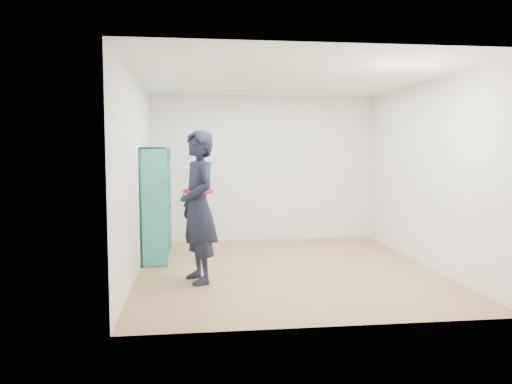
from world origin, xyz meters
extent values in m
plane|color=olive|center=(0.00, 0.00, 0.00)|extent=(4.50, 4.50, 0.00)
plane|color=white|center=(0.00, 0.00, 2.60)|extent=(4.50, 4.50, 0.00)
cube|color=silver|center=(-2.00, 0.00, 1.30)|extent=(0.02, 4.50, 2.60)
cube|color=silver|center=(2.00, 0.00, 1.30)|extent=(0.02, 4.50, 2.60)
cube|color=silver|center=(0.00, 2.25, 1.30)|extent=(4.00, 0.02, 2.60)
cube|color=silver|center=(0.00, -2.25, 1.30)|extent=(4.00, 0.02, 2.60)
cube|color=#287E74|center=(-1.81, 0.33, 0.84)|extent=(0.37, 0.03, 1.68)
cube|color=#287E74|center=(-1.81, 1.56, 0.84)|extent=(0.37, 0.03, 1.68)
cube|color=#287E74|center=(-1.81, 0.94, 0.01)|extent=(0.37, 1.26, 0.03)
cube|color=#287E74|center=(-1.81, 0.94, 1.67)|extent=(0.37, 1.26, 0.03)
cube|color=#287E74|center=(-1.98, 0.94, 0.84)|extent=(0.03, 1.26, 1.68)
cube|color=#287E74|center=(-1.81, 0.74, 0.84)|extent=(0.34, 0.03, 1.63)
cube|color=#287E74|center=(-1.81, 1.14, 0.84)|extent=(0.34, 0.03, 1.63)
cube|color=#287E74|center=(-1.81, 0.94, 0.43)|extent=(0.34, 1.21, 0.03)
cube|color=#287E74|center=(-1.81, 0.94, 0.84)|extent=(0.34, 1.21, 0.03)
cube|color=#287E74|center=(-1.81, 0.94, 1.25)|extent=(0.34, 1.21, 0.03)
cube|color=beige|center=(-1.79, 0.53, 0.07)|extent=(0.23, 0.15, 0.06)
cube|color=black|center=(-1.77, 0.48, 0.55)|extent=(0.19, 0.17, 0.21)
cube|color=maroon|center=(-1.77, 0.48, 0.97)|extent=(0.19, 0.17, 0.23)
cube|color=silver|center=(-1.79, 0.53, 1.30)|extent=(0.23, 0.15, 0.09)
cube|color=navy|center=(-1.77, 0.88, 0.17)|extent=(0.19, 0.17, 0.26)
cube|color=brown|center=(-1.77, 0.88, 0.55)|extent=(0.19, 0.17, 0.21)
cube|color=#BFB28C|center=(-1.79, 0.93, 0.88)|extent=(0.23, 0.15, 0.06)
cube|color=#26594C|center=(-1.77, 0.88, 1.38)|extent=(0.19, 0.17, 0.24)
cube|color=beige|center=(-1.77, 1.28, 0.16)|extent=(0.19, 0.17, 0.24)
cube|color=black|center=(-1.79, 1.34, 0.49)|extent=(0.23, 0.15, 0.09)
cube|color=maroon|center=(-1.77, 1.28, 1.00)|extent=(0.19, 0.17, 0.30)
cube|color=silver|center=(-1.77, 1.28, 1.42)|extent=(0.19, 0.17, 0.31)
imported|color=black|center=(-1.20, -0.51, 0.94)|extent=(0.65, 0.79, 1.88)
torus|color=#AF0D55|center=(-1.20, -0.51, 1.13)|extent=(0.49, 0.49, 0.04)
cube|color=silver|center=(-1.36, -0.47, 1.07)|extent=(0.06, 0.10, 0.14)
cube|color=black|center=(-1.36, -0.47, 1.07)|extent=(0.06, 0.10, 0.14)
camera|label=1|loc=(-1.25, -6.66, 1.66)|focal=35.00mm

